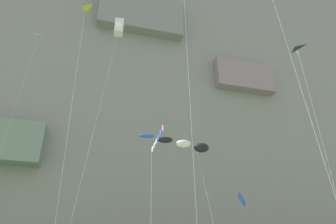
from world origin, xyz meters
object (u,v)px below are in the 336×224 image
Objects in this scene: kite_delta_mid_right at (80,19)px; kite_diamond_high_left at (242,201)px; kite_box_upper_left at (119,28)px; kite_delta_far_left at (297,57)px; kite_windsock_mid_center at (185,144)px; kite_banner_high_right at (157,148)px; kite_delta_low_center at (35,50)px.

kite_delta_mid_right is 29.69m from kite_diamond_high_left.
kite_box_upper_left is 2.28× the size of kite_diamond_high_left.
kite_delta_far_left is at bearing -22.37° from kite_box_upper_left.
kite_banner_high_right is at bearing -119.92° from kite_windsock_mid_center.
kite_diamond_high_left is (29.38, -0.75, -19.69)m from kite_delta_low_center.
kite_delta_low_center is 2.63× the size of kite_diamond_high_left.
kite_box_upper_left is 7.76m from kite_delta_mid_right.
kite_windsock_mid_center is 0.52× the size of kite_box_upper_left.
kite_delta_low_center is at bearing 126.01° from kite_banner_high_right.
kite_banner_high_right is (6.85, -3.34, -13.67)m from kite_delta_mid_right.
kite_delta_mid_right reaches higher than kite_diamond_high_left.
kite_box_upper_left reaches higher than kite_delta_far_left.
kite_box_upper_left is 26.97m from kite_diamond_high_left.
kite_banner_high_right is (13.72, -18.88, -20.84)m from kite_delta_low_center.
kite_diamond_high_left is at bearing 27.65° from kite_box_upper_left.
kite_windsock_mid_center is 1.34× the size of kite_banner_high_right.
kite_delta_low_center reaches higher than kite_diamond_high_left.
kite_delta_far_left reaches higher than kite_diamond_high_left.
kite_delta_low_center is 35.37m from kite_diamond_high_left.
kite_box_upper_left is at bearing 52.20° from kite_delta_mid_right.
kite_windsock_mid_center reaches higher than kite_banner_high_right.
kite_delta_mid_right is 15.65m from kite_banner_high_right.
kite_delta_mid_right is 1.99× the size of kite_diamond_high_left.
kite_diamond_high_left is (15.66, 18.12, 1.15)m from kite_banner_high_right.
kite_box_upper_left is 20.15m from kite_banner_high_right.
kite_delta_far_left is 21.68m from kite_delta_mid_right.
kite_windsock_mid_center is at bearing 143.31° from kite_delta_far_left.
kite_delta_far_left reaches higher than kite_windsock_mid_center.
kite_delta_low_center is at bearing 113.86° from kite_delta_mid_right.
kite_delta_low_center is 31.28m from kite_banner_high_right.
kite_diamond_high_left reaches higher than kite_banner_high_right.
kite_delta_low_center is 18.44m from kite_delta_mid_right.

